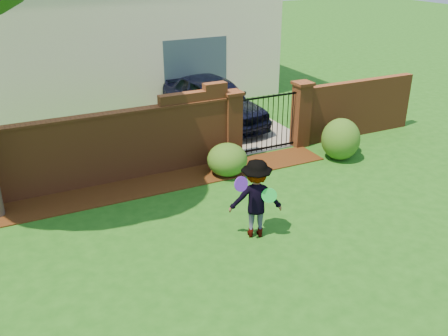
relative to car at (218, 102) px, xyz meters
name	(u,v)px	position (x,y,z in m)	size (l,w,h in m)	color
ground	(215,255)	(-3.25, -6.63, -0.78)	(80.00, 80.00, 0.01)	#1B5314
mulch_bed	(118,192)	(-4.20, -3.29, -0.76)	(11.10, 1.08, 0.03)	#361A09
brick_wall	(62,154)	(-5.26, -2.63, 0.15)	(8.70, 0.31, 2.16)	brown
brick_wall_return	(356,108)	(3.35, -2.63, 0.08)	(4.00, 0.25, 1.70)	brown
pillar_left	(232,125)	(-0.85, -2.63, 0.18)	(0.50, 0.50, 1.88)	brown
pillar_right	(301,114)	(1.35, -2.63, 0.18)	(0.50, 0.50, 1.88)	brown
iron_gate	(268,123)	(0.25, -2.63, 0.08)	(1.78, 0.03, 1.60)	black
driveway	(208,112)	(0.25, 1.37, -0.77)	(3.20, 8.00, 0.01)	gray
house	(101,10)	(-2.24, 5.37, 2.39)	(12.40, 6.40, 6.30)	#F4EECC
car	(218,102)	(0.00, 0.00, 0.00)	(1.83, 4.53, 1.55)	black
shrub_left	(227,160)	(-1.44, -3.53, -0.36)	(1.01, 1.01, 0.83)	#215419
shrub_middle	(341,139)	(1.77, -3.94, -0.20)	(1.03, 1.03, 1.14)	#215419
shrub_right	(341,137)	(2.11, -3.52, -0.34)	(0.98, 0.98, 0.87)	#215419
man	(256,199)	(-2.23, -6.36, 0.04)	(1.05, 0.60, 1.62)	gray
frisbee_purple	(241,184)	(-2.66, -6.55, 0.55)	(0.29, 0.29, 0.03)	#6221CE
frisbee_green	(269,195)	(-2.08, -6.61, 0.21)	(0.30, 0.30, 0.03)	#1BCD49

